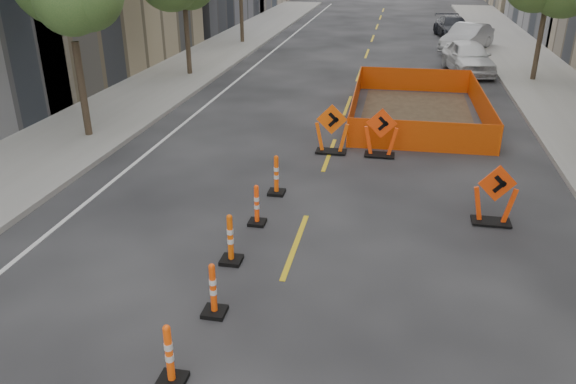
% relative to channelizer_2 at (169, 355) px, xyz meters
% --- Properties ---
extents(ground_plane, '(140.00, 140.00, 0.00)m').
position_rel_channelizer_2_xyz_m(ground_plane, '(1.10, 0.62, -0.55)').
color(ground_plane, black).
extents(sidewalk_left, '(4.00, 90.00, 0.15)m').
position_rel_channelizer_2_xyz_m(sidewalk_left, '(-7.90, 12.62, -0.47)').
color(sidewalk_left, gray).
rests_on(sidewalk_left, ground).
extents(tree_l_b, '(2.80, 2.80, 5.95)m').
position_rel_channelizer_2_xyz_m(tree_l_b, '(-7.30, 10.62, 3.98)').
color(tree_l_b, '#382B1E').
rests_on(tree_l_b, ground).
extents(channelizer_2, '(0.43, 0.43, 1.10)m').
position_rel_channelizer_2_xyz_m(channelizer_2, '(0.00, 0.00, 0.00)').
color(channelizer_2, '#F94D0A').
rests_on(channelizer_2, ground).
extents(channelizer_3, '(0.42, 0.42, 1.07)m').
position_rel_channelizer_2_xyz_m(channelizer_3, '(0.10, 1.82, -0.01)').
color(channelizer_3, '#E44309').
rests_on(channelizer_3, ground).
extents(channelizer_4, '(0.45, 0.45, 1.13)m').
position_rel_channelizer_2_xyz_m(channelizer_4, '(-0.12, 3.65, 0.02)').
color(channelizer_4, '#D75009').
rests_on(channelizer_4, ground).
extents(channelizer_5, '(0.40, 0.40, 1.03)m').
position_rel_channelizer_2_xyz_m(channelizer_5, '(-0.01, 5.47, -0.04)').
color(channelizer_5, '#FF440A').
rests_on(channelizer_5, ground).
extents(channelizer_6, '(0.44, 0.44, 1.11)m').
position_rel_channelizer_2_xyz_m(channelizer_6, '(0.08, 7.29, 0.01)').
color(channelizer_6, '#E34D09').
rests_on(channelizer_6, ground).
extents(chevron_sign_left, '(1.15, 0.77, 1.62)m').
position_rel_channelizer_2_xyz_m(chevron_sign_left, '(1.13, 10.80, 0.26)').
color(chevron_sign_left, '#E45009').
rests_on(chevron_sign_left, ground).
extents(chevron_sign_center, '(1.08, 0.67, 1.58)m').
position_rel_channelizer_2_xyz_m(chevron_sign_center, '(2.69, 10.78, 0.24)').
color(chevron_sign_center, '#ED3C0A').
rests_on(chevron_sign_center, ground).
extents(chevron_sign_right, '(1.12, 0.81, 1.53)m').
position_rel_channelizer_2_xyz_m(chevron_sign_right, '(5.57, 6.60, 0.22)').
color(chevron_sign_right, red).
rests_on(chevron_sign_right, ground).
extents(safety_fence, '(5.03, 8.35, 1.03)m').
position_rel_channelizer_2_xyz_m(safety_fence, '(3.90, 15.59, -0.03)').
color(safety_fence, '#D5460B').
rests_on(safety_fence, ground).
extents(parked_car_near, '(2.67, 5.07, 1.65)m').
position_rel_channelizer_2_xyz_m(parked_car_near, '(6.54, 24.12, 0.27)').
color(parked_car_near, silver).
rests_on(parked_car_near, ground).
extents(parked_car_mid, '(3.69, 5.30, 1.66)m').
position_rel_channelizer_2_xyz_m(parked_car_mid, '(7.05, 30.54, 0.28)').
color(parked_car_mid, '#9A9A9F').
rests_on(parked_car_mid, ground).
extents(parked_car_far, '(2.74, 5.22, 1.44)m').
position_rel_channelizer_2_xyz_m(parked_car_far, '(6.60, 36.14, 0.17)').
color(parked_car_far, black).
rests_on(parked_car_far, ground).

